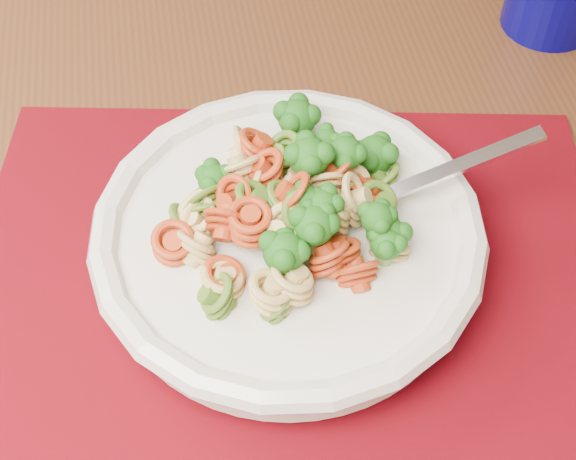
# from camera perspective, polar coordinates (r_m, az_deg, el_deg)

# --- Properties ---
(dining_table) EXTENTS (1.58, 1.25, 0.76)m
(dining_table) POSITION_cam_1_polar(r_m,az_deg,el_deg) (0.69, -2.08, -3.27)
(dining_table) COLOR #4C2A15
(dining_table) RESTS_ON ground
(placemat) EXTENTS (0.48, 0.39, 0.00)m
(placemat) POSITION_cam_1_polar(r_m,az_deg,el_deg) (0.55, 0.01, -4.24)
(placemat) COLOR #64040F
(placemat) RESTS_ON dining_table
(pasta_bowl) EXTENTS (0.27, 0.27, 0.05)m
(pasta_bowl) POSITION_cam_1_polar(r_m,az_deg,el_deg) (0.54, 0.00, -0.63)
(pasta_bowl) COLOR silver
(pasta_bowl) RESTS_ON placemat
(pasta_broccoli_heap) EXTENTS (0.22, 0.22, 0.06)m
(pasta_broccoli_heap) POSITION_cam_1_polar(r_m,az_deg,el_deg) (0.53, 0.00, 0.40)
(pasta_broccoli_heap) COLOR tan
(pasta_broccoli_heap) RESTS_ON pasta_bowl
(fork) EXTENTS (0.18, 0.08, 0.08)m
(fork) POSITION_cam_1_polar(r_m,az_deg,el_deg) (0.54, 4.40, 1.47)
(fork) COLOR silver
(fork) RESTS_ON pasta_bowl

